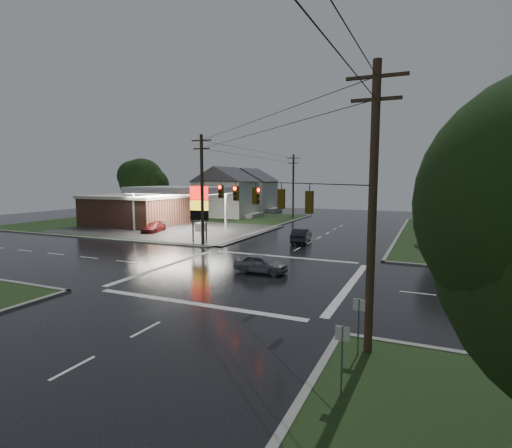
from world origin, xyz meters
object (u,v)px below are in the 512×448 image
at_px(house_far, 250,189).
at_px(tree_ne_far, 481,182).
at_px(car_crossing, 261,263).
at_px(car_pump, 154,228).
at_px(tree_ne_near, 460,189).
at_px(house_near, 226,191).
at_px(tree_nw_behind, 143,181).
at_px(pylon_sign, 199,204).
at_px(gas_station, 141,208).
at_px(utility_pole_n, 293,185).
at_px(utility_pole_se, 372,207).
at_px(car_north, 301,236).

height_order(house_far, tree_ne_far, tree_ne_far).
xyz_separation_m(car_crossing, car_pump, (-20.26, 13.75, -0.03)).
distance_m(house_far, tree_ne_far, 41.57).
bearing_deg(tree_ne_near, house_far, 144.23).
xyz_separation_m(house_near, tree_ne_near, (35.09, -14.01, 1.16)).
relative_size(house_far, tree_nw_behind, 1.10).
relative_size(pylon_sign, car_pump, 1.38).
xyz_separation_m(house_near, tree_ne_far, (38.10, -2.01, 1.77)).
bearing_deg(tree_ne_far, car_crossing, -116.74).
relative_size(gas_station, car_pump, 6.02).
height_order(utility_pole_n, house_near, utility_pole_n).
bearing_deg(house_far, gas_station, -97.50).
xyz_separation_m(utility_pole_n, tree_nw_behind, (-24.34, -8.01, 0.71)).
relative_size(gas_station, utility_pole_se, 2.38).
bearing_deg(utility_pole_n, tree_ne_near, -34.10).
xyz_separation_m(pylon_sign, tree_ne_near, (24.64, 11.49, 1.55)).
distance_m(tree_ne_far, car_crossing, 37.37).
relative_size(house_far, car_north, 2.45).
relative_size(gas_station, utility_pole_n, 2.50).
relative_size(pylon_sign, car_north, 1.33).
xyz_separation_m(gas_station, house_far, (3.73, 28.30, 1.86)).
bearing_deg(tree_ne_far, house_far, 160.29).
height_order(house_near, house_far, same).
relative_size(utility_pole_se, utility_pole_n, 1.05).
distance_m(tree_nw_behind, car_north, 36.75).
relative_size(utility_pole_n, car_pump, 2.41).
bearing_deg(car_north, tree_ne_far, -141.07).
height_order(utility_pole_se, car_north, utility_pole_se).
distance_m(pylon_sign, car_north, 11.13).
xyz_separation_m(gas_station, pylon_sign, (15.18, -9.20, 1.46)).
distance_m(house_far, car_crossing, 52.25).
height_order(tree_ne_near, car_north, tree_ne_near).
distance_m(house_near, tree_ne_near, 37.80).
bearing_deg(utility_pole_n, pylon_sign, -92.08).
bearing_deg(car_crossing, tree_ne_far, -26.45).
height_order(utility_pole_se, tree_ne_near, utility_pole_se).
bearing_deg(house_far, utility_pole_se, -61.32).
bearing_deg(gas_station, car_crossing, -35.55).
distance_m(pylon_sign, house_far, 39.21).
relative_size(utility_pole_se, car_crossing, 2.82).
bearing_deg(house_far, tree_nw_behind, -123.44).
relative_size(pylon_sign, house_far, 0.54).
xyz_separation_m(gas_station, car_crossing, (26.19, -18.72, -1.88)).
height_order(tree_ne_far, car_crossing, tree_ne_far).
relative_size(pylon_sign, house_near, 0.54).
relative_size(gas_station, tree_ne_near, 2.92).
xyz_separation_m(utility_pole_se, utility_pole_n, (-19.00, 47.50, -0.25)).
bearing_deg(car_crossing, pylon_sign, 49.47).
distance_m(house_near, car_pump, 21.64).
distance_m(utility_pole_n, car_north, 25.16).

